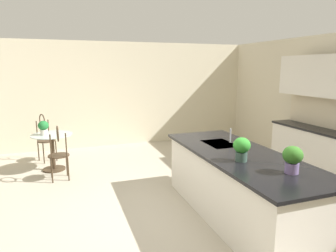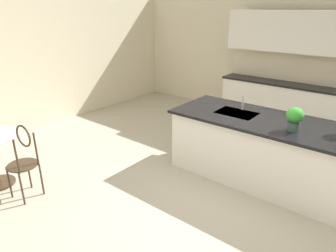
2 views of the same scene
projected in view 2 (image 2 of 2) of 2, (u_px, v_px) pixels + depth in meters
ground_plane at (218, 200)px, 3.96m from camera, size 40.00×40.00×0.00m
wall_back at (314, 60)px, 6.12m from camera, size 9.00×0.12×2.70m
wall_left_window at (31, 61)px, 5.94m from camera, size 0.12×7.80×2.70m
kitchen_island at (270, 152)px, 4.23m from camera, size 2.80×1.06×0.92m
back_counter_run at (280, 102)px, 6.34m from camera, size 2.44×0.64×1.52m
upper_cabinet_run at (290, 32)px, 5.80m from camera, size 2.40×0.36×0.76m
chair_near_window at (24, 158)px, 3.82m from camera, size 0.50×0.41×1.04m
sink_faucet at (243, 103)px, 4.47m from camera, size 0.02×0.02×0.22m
potted_plant_counter_near at (295, 118)px, 3.70m from camera, size 0.21×0.21×0.30m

